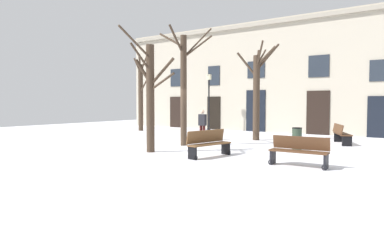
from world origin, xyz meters
TOP-DOWN VIEW (x-y plane):
  - ground_plane at (0.00, 0.00)m, footprint 35.99×35.99m
  - building_facade at (0.00, 9.76)m, footprint 22.49×0.60m
  - tree_left_of_center at (0.67, -1.79)m, footprint 1.67×1.89m
  - tree_near_facade at (-6.88, 5.56)m, footprint 1.30×1.11m
  - tree_foreground at (2.10, 4.65)m, footprint 2.01×2.83m
  - tree_center at (0.43, 0.67)m, footprint 2.58×1.63m
  - streetlamp at (-2.78, 7.71)m, footprint 0.30×0.30m
  - litter_bin at (5.09, 2.06)m, footprint 0.41×0.41m
  - bench_near_center_tree at (3.12, -1.44)m, footprint 0.79×1.90m
  - bench_by_litter_bin at (6.04, 5.34)m, footprint 1.23×1.90m
  - bench_back_to_back_right at (6.37, -1.46)m, footprint 1.77×0.52m
  - person_by_shop_door at (-0.10, 2.97)m, footprint 0.38×0.23m

SIDE VIEW (x-z plane):
  - ground_plane at x=0.00m, z-range 0.00..0.00m
  - litter_bin at x=5.09m, z-range 0.00..0.92m
  - bench_back_to_back_right at x=6.37m, z-range 0.02..0.92m
  - bench_by_litter_bin at x=6.04m, z-range 0.02..0.95m
  - bench_near_center_tree at x=3.12m, z-range 0.02..0.96m
  - person_by_shop_door at x=-0.10m, z-range 0.07..1.63m
  - tree_left_of_center at x=0.67m, z-range -0.07..4.53m
  - streetlamp at x=-2.78m, z-range 0.43..4.27m
  - tree_near_facade at x=-6.88m, z-range -0.11..5.15m
  - tree_foreground at x=2.10m, z-range 0.06..5.01m
  - tree_center at x=0.43m, z-range 0.04..5.32m
  - building_facade at x=0.00m, z-range 0.04..7.30m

